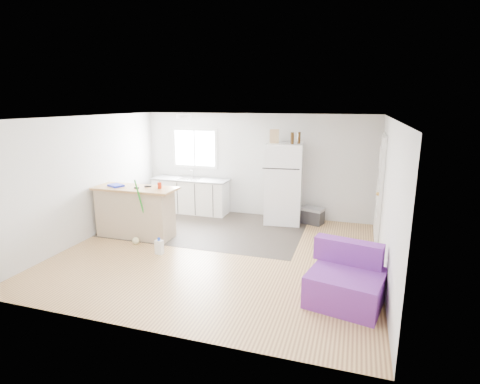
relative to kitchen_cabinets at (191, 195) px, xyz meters
name	(u,v)px	position (x,y,z in m)	size (l,w,h in m)	color
room	(219,188)	(1.56, -2.21, 0.77)	(5.51, 5.01, 2.41)	#91603C
vinyl_zone	(208,227)	(0.84, -0.96, -0.43)	(4.05, 2.50, 0.00)	#362E28
window	(195,148)	(0.01, 0.28, 1.12)	(1.18, 0.06, 0.98)	white
interior_door	(380,189)	(4.29, -0.66, 0.59)	(0.11, 0.92, 2.10)	white
ceiling_fixture	(184,117)	(0.36, -1.01, 1.93)	(0.30, 0.30, 0.07)	white
kitchen_cabinets	(191,195)	(0.00, 0.00, 0.00)	(1.89, 0.59, 1.11)	white
peninsula	(135,212)	(-0.34, -1.90, 0.09)	(1.66, 0.64, 1.02)	#C1AD8B
refrigerator	(284,183)	(2.31, -0.09, 0.46)	(0.86, 0.82, 1.78)	white
cooler	(313,215)	(2.97, -0.02, -0.24)	(0.56, 0.46, 0.37)	#2B2B2D
purple_seat	(346,282)	(3.80, -3.27, -0.15)	(1.11, 1.07, 0.77)	#6E2C92
cleaner_jug	(159,247)	(0.56, -2.59, -0.30)	(0.14, 0.10, 0.31)	white
mop	(138,232)	(-0.08, -2.26, -0.20)	(0.25, 0.36, 1.28)	green
red_cup	(160,185)	(0.21, -1.84, 0.65)	(0.08, 0.08, 0.12)	red
blue_tray	(116,185)	(-0.72, -1.93, 0.61)	(0.30, 0.22, 0.04)	#1524C7
tool_a	(148,186)	(-0.08, -1.80, 0.60)	(0.14, 0.05, 0.03)	black
tool_b	(136,188)	(-0.22, -1.99, 0.60)	(0.10, 0.04, 0.03)	black
cardboard_box	(274,136)	(2.09, -0.14, 1.50)	(0.20, 0.10, 0.30)	tan
bottle_left	(292,138)	(2.49, -0.20, 1.48)	(0.07, 0.07, 0.25)	#331E09
bottle_right	(299,138)	(2.61, -0.08, 1.48)	(0.07, 0.07, 0.25)	#331E09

